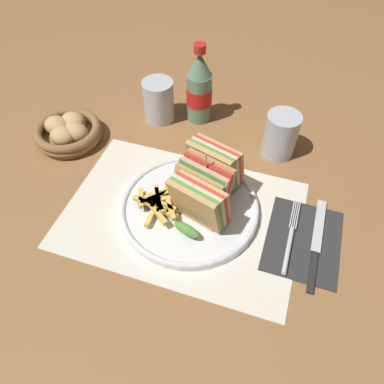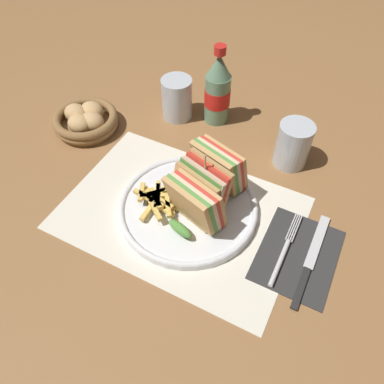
{
  "view_description": "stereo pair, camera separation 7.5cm",
  "coord_description": "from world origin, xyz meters",
  "px_view_note": "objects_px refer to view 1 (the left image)",
  "views": [
    {
      "loc": [
        0.18,
        -0.44,
        0.61
      ],
      "look_at": [
        0.03,
        0.02,
        0.04
      ],
      "focal_mm": 35.0,
      "sensor_mm": 36.0,
      "label": 1
    },
    {
      "loc": [
        0.25,
        -0.41,
        0.61
      ],
      "look_at": [
        0.03,
        0.02,
        0.04
      ],
      "focal_mm": 35.0,
      "sensor_mm": 36.0,
      "label": 2
    }
  ],
  "objects_px": {
    "club_sandwich": "(206,185)",
    "glass_near": "(281,135)",
    "plate_main": "(189,209)",
    "fork": "(290,242)",
    "coke_bottle_near": "(199,89)",
    "bread_basket": "(68,132)",
    "glass_far": "(159,103)",
    "knife": "(316,244)"
  },
  "relations": [
    {
      "from": "club_sandwich",
      "to": "glass_near",
      "type": "height_order",
      "value": "club_sandwich"
    },
    {
      "from": "plate_main",
      "to": "fork",
      "type": "relative_size",
      "value": 1.63
    },
    {
      "from": "glass_near",
      "to": "coke_bottle_near",
      "type": "bearing_deg",
      "value": 163.16
    },
    {
      "from": "bread_basket",
      "to": "coke_bottle_near",
      "type": "bearing_deg",
      "value": 33.67
    },
    {
      "from": "plate_main",
      "to": "glass_near",
      "type": "distance_m",
      "value": 0.28
    },
    {
      "from": "coke_bottle_near",
      "to": "glass_far",
      "type": "xyz_separation_m",
      "value": [
        -0.09,
        -0.03,
        -0.04
      ]
    },
    {
      "from": "club_sandwich",
      "to": "bread_basket",
      "type": "relative_size",
      "value": 1.37
    },
    {
      "from": "club_sandwich",
      "to": "bread_basket",
      "type": "xyz_separation_m",
      "value": [
        -0.37,
        0.1,
        -0.04
      ]
    },
    {
      "from": "fork",
      "to": "glass_far",
      "type": "distance_m",
      "value": 0.47
    },
    {
      "from": "glass_near",
      "to": "bread_basket",
      "type": "relative_size",
      "value": 0.66
    },
    {
      "from": "knife",
      "to": "glass_near",
      "type": "xyz_separation_m",
      "value": [
        -0.12,
        0.23,
        0.05
      ]
    },
    {
      "from": "fork",
      "to": "bread_basket",
      "type": "height_order",
      "value": "bread_basket"
    },
    {
      "from": "fork",
      "to": "glass_near",
      "type": "height_order",
      "value": "glass_near"
    },
    {
      "from": "glass_near",
      "to": "glass_far",
      "type": "distance_m",
      "value": 0.31
    },
    {
      "from": "glass_far",
      "to": "plate_main",
      "type": "bearing_deg",
      "value": -57.63
    },
    {
      "from": "glass_far",
      "to": "bread_basket",
      "type": "relative_size",
      "value": 0.66
    },
    {
      "from": "fork",
      "to": "knife",
      "type": "distance_m",
      "value": 0.05
    },
    {
      "from": "plate_main",
      "to": "coke_bottle_near",
      "type": "xyz_separation_m",
      "value": [
        -0.07,
        0.3,
        0.08
      ]
    },
    {
      "from": "plate_main",
      "to": "knife",
      "type": "bearing_deg",
      "value": -0.15
    },
    {
      "from": "coke_bottle_near",
      "to": "bread_basket",
      "type": "distance_m",
      "value": 0.33
    },
    {
      "from": "plate_main",
      "to": "coke_bottle_near",
      "type": "distance_m",
      "value": 0.32
    },
    {
      "from": "club_sandwich",
      "to": "knife",
      "type": "bearing_deg",
      "value": -5.68
    },
    {
      "from": "coke_bottle_near",
      "to": "glass_near",
      "type": "relative_size",
      "value": 1.9
    },
    {
      "from": "club_sandwich",
      "to": "fork",
      "type": "xyz_separation_m",
      "value": [
        0.18,
        -0.04,
        -0.06
      ]
    },
    {
      "from": "plate_main",
      "to": "glass_near",
      "type": "xyz_separation_m",
      "value": [
        0.14,
        0.23,
        0.04
      ]
    },
    {
      "from": "fork",
      "to": "knife",
      "type": "height_order",
      "value": "fork"
    },
    {
      "from": "plate_main",
      "to": "glass_far",
      "type": "height_order",
      "value": "glass_far"
    },
    {
      "from": "club_sandwich",
      "to": "fork",
      "type": "relative_size",
      "value": 1.25
    },
    {
      "from": "plate_main",
      "to": "glass_near",
      "type": "relative_size",
      "value": 2.71
    },
    {
      "from": "club_sandwich",
      "to": "glass_near",
      "type": "relative_size",
      "value": 2.07
    },
    {
      "from": "fork",
      "to": "glass_far",
      "type": "xyz_separation_m",
      "value": [
        -0.37,
        0.28,
        0.04
      ]
    },
    {
      "from": "glass_near",
      "to": "knife",
      "type": "bearing_deg",
      "value": -63.68
    },
    {
      "from": "plate_main",
      "to": "knife",
      "type": "xyz_separation_m",
      "value": [
        0.26,
        -0.0,
        -0.0
      ]
    },
    {
      "from": "knife",
      "to": "fork",
      "type": "bearing_deg",
      "value": -163.81
    },
    {
      "from": "knife",
      "to": "bread_basket",
      "type": "relative_size",
      "value": 1.37
    },
    {
      "from": "fork",
      "to": "coke_bottle_near",
      "type": "height_order",
      "value": "coke_bottle_near"
    },
    {
      "from": "coke_bottle_near",
      "to": "club_sandwich",
      "type": "bearing_deg",
      "value": -69.88
    },
    {
      "from": "plate_main",
      "to": "glass_far",
      "type": "xyz_separation_m",
      "value": [
        -0.17,
        0.27,
        0.04
      ]
    },
    {
      "from": "club_sandwich",
      "to": "coke_bottle_near",
      "type": "bearing_deg",
      "value": 110.12
    },
    {
      "from": "knife",
      "to": "coke_bottle_near",
      "type": "xyz_separation_m",
      "value": [
        -0.33,
        0.3,
        0.08
      ]
    },
    {
      "from": "knife",
      "to": "glass_far",
      "type": "relative_size",
      "value": 2.06
    },
    {
      "from": "fork",
      "to": "plate_main",
      "type": "bearing_deg",
      "value": 175.99
    }
  ]
}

